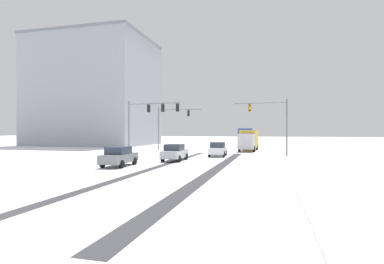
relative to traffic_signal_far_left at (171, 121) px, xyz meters
The scene contains 13 objects.
ground_plane 36.96m from the traffic_signal_far_left, 78.62° to the right, with size 300.00×300.00×0.00m, color white.
wheel_track_left_lane 23.96m from the traffic_signal_far_left, 63.18° to the right, with size 0.95×32.91×0.01m, color #38383D.
wheel_track_right_lane 22.25m from the traffic_signal_far_left, 74.57° to the right, with size 0.74×32.91×0.01m, color #38383D.
sidewalk_kerb_right 29.01m from the traffic_signal_far_left, 51.69° to the right, with size 4.00×32.91×0.12m, color white.
traffic_signal_far_left is the anchor object (origin of this frame).
traffic_signal_near_left 10.27m from the traffic_signal_far_left, 85.71° to the right, with size 6.71×0.72×6.50m.
traffic_signal_near_right 16.80m from the traffic_signal_far_left, 28.49° to the right, with size 5.92×0.38×6.50m.
car_white_lead 13.19m from the traffic_signal_far_left, 46.24° to the right, with size 2.02×4.19×1.62m.
car_silver_second 16.74m from the traffic_signal_far_left, 70.02° to the right, with size 1.88×4.12×1.62m.
car_grey_third 21.37m from the traffic_signal_far_left, 83.01° to the right, with size 1.97×4.17×1.62m.
bus_oncoming 19.11m from the traffic_signal_far_left, 58.15° to the left, with size 3.04×11.10×3.38m.
box_truck_delivery 11.94m from the traffic_signal_far_left, ahead, with size 2.54×7.49×3.02m.
office_building_far_left_block 25.25m from the traffic_signal_far_left, 148.44° to the left, with size 22.83×18.24×21.88m.
Camera 1 is at (7.35, -7.49, 2.90)m, focal length 28.38 mm.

